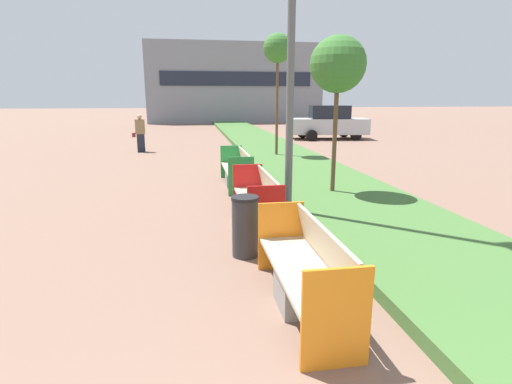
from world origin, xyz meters
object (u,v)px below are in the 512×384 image
object	(u,v)px
bench_orange_frame	(305,276)
parked_car_distant	(329,123)
sapling_tree_near	(338,65)
sapling_tree_far	(278,50)
bench_red_frame	(258,203)
bench_green_frame	(237,172)
pedestrian_walking	(140,133)
litter_bin	(245,226)

from	to	relation	value
bench_orange_frame	parked_car_distant	xyz separation A→B (m)	(6.51, 17.68, 0.54)
sapling_tree_near	sapling_tree_far	distance (m)	6.22
bench_red_frame	sapling_tree_far	distance (m)	8.72
bench_green_frame	parked_car_distant	xyz separation A→B (m)	(6.51, 11.25, 0.54)
bench_red_frame	sapling_tree_near	bearing A→B (deg)	37.22
bench_orange_frame	bench_green_frame	bearing A→B (deg)	89.98
bench_green_frame	sapling_tree_near	world-z (taller)	sapling_tree_near
bench_green_frame	sapling_tree_near	size ratio (longest dim) A/B	0.64
sapling_tree_near	parked_car_distant	distance (m)	13.88
bench_orange_frame	parked_car_distant	size ratio (longest dim) A/B	0.49
bench_orange_frame	sapling_tree_far	xyz separation A→B (m)	(2.03, 10.85, 3.58)
bench_red_frame	pedestrian_walking	size ratio (longest dim) A/B	1.32
bench_green_frame	pedestrian_walking	bearing A→B (deg)	114.08
bench_orange_frame	bench_red_frame	size ratio (longest dim) A/B	1.02
bench_orange_frame	bench_red_frame	distance (m)	3.16
parked_car_distant	pedestrian_walking	bearing A→B (deg)	-149.91
bench_green_frame	bench_orange_frame	bearing A→B (deg)	-90.02
bench_orange_frame	bench_green_frame	size ratio (longest dim) A/B	0.94
bench_orange_frame	sapling_tree_near	bearing A→B (deg)	66.63
bench_red_frame	pedestrian_walking	bearing A→B (deg)	107.21
bench_red_frame	sapling_tree_far	xyz separation A→B (m)	(2.03, 7.69, 3.58)
bench_orange_frame	bench_red_frame	xyz separation A→B (m)	(-0.00, 3.16, -0.00)
bench_green_frame	litter_bin	world-z (taller)	bench_green_frame
sapling_tree_near	bench_red_frame	bearing A→B (deg)	-142.78
bench_red_frame	bench_orange_frame	bearing A→B (deg)	-89.99
parked_car_distant	bench_orange_frame	bearing A→B (deg)	-101.66
bench_orange_frame	litter_bin	bearing A→B (deg)	105.95
litter_bin	pedestrian_walking	xyz separation A→B (m)	(-2.84, 12.22, 0.35)
sapling_tree_far	pedestrian_walking	distance (m)	6.86
litter_bin	bench_red_frame	bearing A→B (deg)	73.84
bench_green_frame	parked_car_distant	world-z (taller)	parked_car_distant
bench_orange_frame	sapling_tree_near	world-z (taller)	sapling_tree_near
parked_car_distant	bench_green_frame	bearing A→B (deg)	-111.49
litter_bin	bench_orange_frame	bearing A→B (deg)	-74.05
bench_green_frame	sapling_tree_near	bearing A→B (deg)	-40.32
sapling_tree_near	parked_car_distant	bearing A→B (deg)	70.94
bench_red_frame	sapling_tree_far	size ratio (longest dim) A/B	0.47
bench_green_frame	parked_car_distant	bearing A→B (deg)	59.94
bench_red_frame	litter_bin	world-z (taller)	bench_red_frame
bench_red_frame	bench_green_frame	bearing A→B (deg)	89.96
litter_bin	sapling_tree_near	bearing A→B (deg)	51.37
sapling_tree_near	pedestrian_walking	bearing A→B (deg)	120.34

